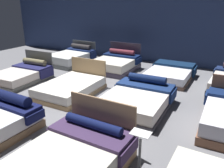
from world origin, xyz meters
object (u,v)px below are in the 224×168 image
Objects in this scene: bed_6 at (137,100)px; bed_9 at (116,64)px; bed_2 at (73,158)px; bed_8 at (72,58)px; bed_10 at (170,73)px; bed_5 at (71,88)px; bed_4 at (23,74)px.

bed_9 is (-2.24, 2.97, 0.04)m from bed_6.
bed_2 is 0.95× the size of bed_6.
bed_10 is (4.70, -0.01, -0.07)m from bed_8.
bed_8 is 0.99× the size of bed_10.
bed_5 is (-2.29, 2.82, -0.06)m from bed_2.
bed_6 is 2.97m from bed_10.
bed_10 is (0.09, 5.84, -0.05)m from bed_2.
bed_2 is 5.84m from bed_10.
bed_2 reaches higher than bed_10.
bed_9 is (0.03, 3.02, 0.09)m from bed_5.
bed_8 reaches higher than bed_6.
bed_10 is at bearing 28.75° from bed_4.
bed_6 is (2.27, 0.05, 0.04)m from bed_5.
bed_9 is at bearing 125.52° from bed_6.
bed_8 is at bearing 86.53° from bed_4.
bed_6 is 1.12× the size of bed_9.
bed_10 is at bearing 50.89° from bed_5.
bed_9 is at bearing 112.54° from bed_2.
bed_9 is at bearing 179.49° from bed_10.
bed_5 is at bearing -49.48° from bed_8.
bed_5 is at bearing -128.64° from bed_10.
bed_4 is 0.95× the size of bed_6.
bed_2 is at bearing -51.84° from bed_5.
bed_9 reaches higher than bed_2.
bed_8 is 4.70m from bed_10.
bed_2 is 7.44m from bed_8.
bed_2 reaches higher than bed_6.
bed_4 reaches higher than bed_8.
bed_5 reaches higher than bed_10.
bed_9 reaches higher than bed_10.
bed_5 is 1.02× the size of bed_10.
bed_6 reaches higher than bed_10.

